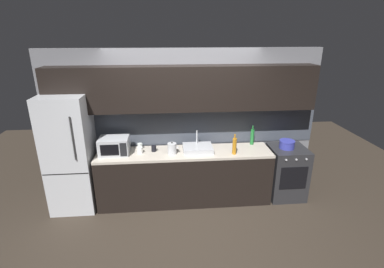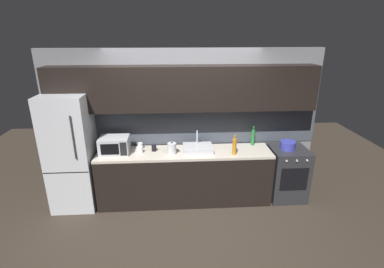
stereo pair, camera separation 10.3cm
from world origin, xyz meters
name	(u,v)px [view 1 (the left image)]	position (x,y,z in m)	size (l,w,h in m)	color
ground_plane	(189,234)	(0.00, 0.00, 0.00)	(10.00, 10.00, 0.00)	#2D261E
back_wall	(183,108)	(0.00, 1.20, 1.55)	(4.57, 0.44, 2.50)	slate
counter_run	(185,176)	(0.00, 0.90, 0.45)	(2.83, 0.60, 0.90)	black
refrigerator	(70,154)	(-1.79, 0.90, 0.94)	(0.68, 0.69, 1.87)	#B7BABF
oven_range	(286,172)	(1.75, 0.90, 0.45)	(0.60, 0.62, 0.90)	#232326
microwave	(114,146)	(-1.11, 0.92, 1.04)	(0.46, 0.35, 0.27)	#A8AAAF
sink_basin	(198,148)	(0.22, 0.93, 0.94)	(0.48, 0.38, 0.30)	#ADAFB5
kettle	(172,149)	(-0.20, 0.83, 0.99)	(0.18, 0.14, 0.20)	#B7BABF
wine_bottle_green	(252,137)	(1.18, 1.12, 1.04)	(0.06, 0.06, 0.34)	#1E6B2D
wine_bottle_amber	(234,146)	(0.78, 0.74, 1.04)	(0.07, 0.07, 0.33)	#B27019
mug_dark	(154,148)	(-0.50, 0.96, 0.95)	(0.08, 0.08, 0.10)	black
mug_white	(140,150)	(-0.72, 0.90, 0.95)	(0.09, 0.09, 0.10)	silver
mug_clear	(140,146)	(-0.73, 1.09, 0.95)	(0.08, 0.08, 0.09)	silver
cooking_pot	(287,144)	(1.71, 0.90, 0.97)	(0.25, 0.25, 0.14)	#333899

